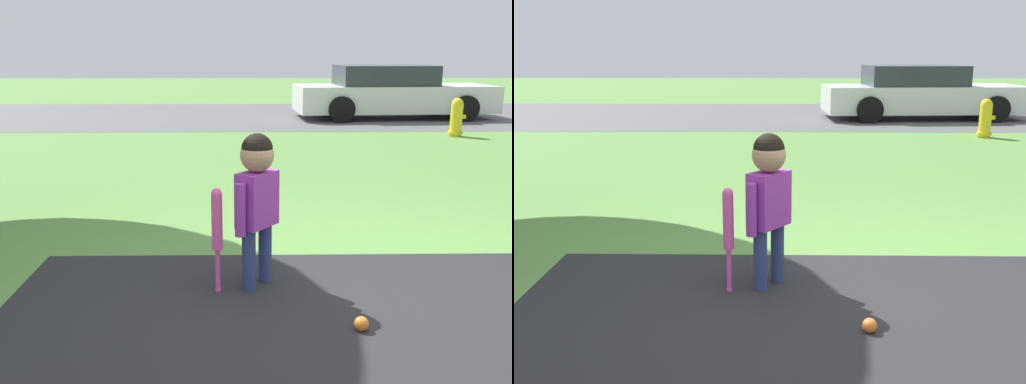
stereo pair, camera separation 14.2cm
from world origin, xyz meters
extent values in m
plane|color=#5B8C42|center=(0.00, 0.00, 0.00)|extent=(60.00, 60.00, 0.00)
cube|color=#59595B|center=(0.00, 10.91, 0.00)|extent=(40.00, 6.00, 0.01)
cylinder|color=navy|center=(-0.85, 0.34, 0.21)|extent=(0.09, 0.09, 0.43)
cylinder|color=navy|center=(-0.74, 0.48, 0.21)|extent=(0.09, 0.09, 0.43)
cube|color=purple|center=(-0.79, 0.41, 0.61)|extent=(0.30, 0.32, 0.37)
cylinder|color=purple|center=(-0.90, 0.27, 0.58)|extent=(0.07, 0.07, 0.35)
cylinder|color=purple|center=(-0.69, 0.55, 0.58)|extent=(0.07, 0.07, 0.35)
sphere|color=tan|center=(-0.79, 0.41, 0.91)|extent=(0.22, 0.22, 0.22)
sphere|color=black|center=(-0.79, 0.41, 0.94)|extent=(0.21, 0.21, 0.21)
sphere|color=#E54CA5|center=(-1.05, 0.30, 0.02)|extent=(0.04, 0.04, 0.04)
cylinder|color=#E54CA5|center=(-1.05, 0.30, 0.15)|extent=(0.03, 0.03, 0.31)
cylinder|color=#E54CA5|center=(-1.05, 0.30, 0.49)|extent=(0.07, 0.07, 0.37)
sphere|color=#E54CA5|center=(-1.05, 0.30, 0.68)|extent=(0.07, 0.07, 0.07)
sphere|color=orange|center=(-0.21, -0.25, 0.04)|extent=(0.09, 0.09, 0.09)
cylinder|color=yellow|center=(3.04, 7.29, 0.30)|extent=(0.22, 0.22, 0.61)
sphere|color=yellow|center=(3.04, 7.29, 0.61)|extent=(0.20, 0.20, 0.20)
cylinder|color=yellow|center=(3.04, 7.29, 0.07)|extent=(0.27, 0.27, 0.05)
cylinder|color=yellow|center=(3.16, 7.29, 0.36)|extent=(0.10, 0.08, 0.08)
cube|color=silver|center=(2.60, 10.27, 0.46)|extent=(4.64, 1.94, 0.61)
cube|color=#2D333D|center=(2.37, 10.25, 0.99)|extent=(2.27, 1.59, 0.45)
cylinder|color=black|center=(3.95, 11.19, 0.29)|extent=(0.59, 0.22, 0.58)
cylinder|color=black|center=(4.06, 9.52, 0.29)|extent=(0.59, 0.22, 0.58)
cylinder|color=black|center=(1.14, 11.01, 0.29)|extent=(0.59, 0.22, 0.58)
cylinder|color=black|center=(1.24, 9.34, 0.29)|extent=(0.59, 0.22, 0.58)
camera|label=1|loc=(-0.87, -3.21, 1.56)|focal=40.00mm
camera|label=2|loc=(-0.72, -3.21, 1.56)|focal=40.00mm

